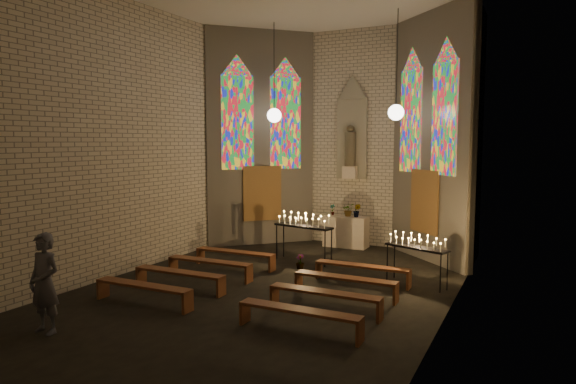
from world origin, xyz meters
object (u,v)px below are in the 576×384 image
object	(u,v)px
aisle_flower_pot	(300,262)
altar	(346,231)
votive_stand_right	(417,244)
votive_stand_left	(303,223)
visitor	(45,283)

from	to	relation	value
aisle_flower_pot	altar	bearing A→B (deg)	87.98
altar	aisle_flower_pot	size ratio (longest dim) A/B	3.58
altar	votive_stand_right	size ratio (longest dim) A/B	0.88
votive_stand_left	visitor	bearing A→B (deg)	-94.57
altar	votive_stand_left	xyz separation A→B (m)	(-0.39, -2.48, 0.62)
visitor	votive_stand_right	bearing A→B (deg)	48.84
altar	votive_stand_left	size ratio (longest dim) A/B	0.77
aisle_flower_pot	votive_stand_right	bearing A→B (deg)	-3.03
votive_stand_right	visitor	world-z (taller)	visitor
votive_stand_left	visitor	world-z (taller)	visitor
aisle_flower_pot	votive_stand_right	world-z (taller)	votive_stand_right
aisle_flower_pot	votive_stand_left	xyz separation A→B (m)	(-0.27, 0.81, 0.92)
visitor	aisle_flower_pot	bearing A→B (deg)	70.89
altar	visitor	distance (m)	9.71
aisle_flower_pot	votive_stand_left	bearing A→B (deg)	108.38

